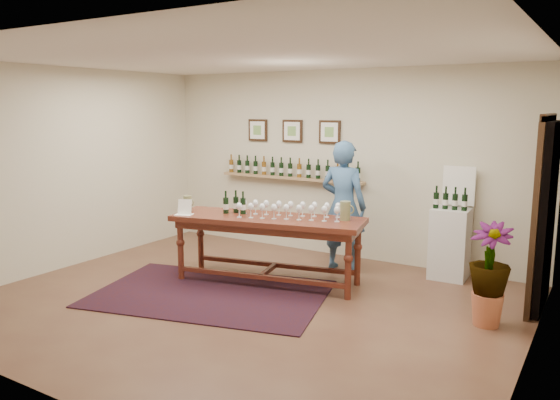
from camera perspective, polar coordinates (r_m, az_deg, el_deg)
The scene contains 14 objects.
ground at distance 6.47m, azimuth -3.77°, elevation -10.68°, with size 6.00×6.00×0.00m, color #543225.
room_shell at distance 7.03m, azimuth 19.55°, elevation -0.12°, with size 6.00×6.00×6.00m.
rug at distance 6.80m, azimuth -7.26°, elevation -9.66°, with size 2.75×1.83×0.01m, color #40120B.
tasting_table at distance 6.98m, azimuth -1.29°, elevation -2.81°, with size 2.56×1.27×0.87m.
table_glasses at distance 6.88m, azimuth 0.90°, elevation -1.03°, with size 1.44×0.33×0.20m, color white, non-canonical shape.
table_bottles at distance 7.19m, azimuth -4.71°, elevation -0.23°, with size 0.27×0.15×0.29m, color black, non-canonical shape.
pitcher_left at distance 7.41m, azimuth -9.63°, elevation -0.36°, with size 0.13×0.13×0.21m, color olive, non-canonical shape.
pitcher_right at distance 6.77m, azimuth 6.83°, elevation -1.12°, with size 0.15×0.15×0.24m, color olive, non-canonical shape.
menu_card at distance 7.19m, azimuth -9.92°, elevation -0.71°, with size 0.22×0.16×0.20m, color white.
display_pedestal at distance 7.58m, azimuth 17.33°, elevation -4.35°, with size 0.47×0.47×0.94m, color silver.
pedestal_bottles at distance 7.38m, azimuth 17.37°, elevation 0.28°, with size 0.32×0.09×0.32m, color black, non-canonical shape.
info_sign at distance 7.58m, azimuth 18.18°, elevation 1.43°, with size 0.42×0.02×0.57m, color white.
potted_plant at distance 6.06m, azimuth 21.00°, elevation -7.27°, with size 0.52×0.52×0.94m.
person at distance 7.55m, azimuth 6.64°, elevation -0.64°, with size 0.66×0.43×1.81m, color #375A83.
Camera 1 is at (3.52, -4.94, 2.25)m, focal length 35.00 mm.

